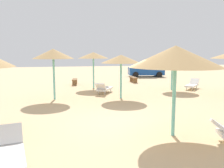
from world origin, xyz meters
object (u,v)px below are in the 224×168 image
Objects in this scene: parasol_5 at (93,55)px; parasol_9 at (121,59)px; lounger_3 at (10,152)px; parked_car at (146,70)px; lounger_5 at (104,88)px; parasol_8 at (53,54)px; lounger_2 at (192,85)px; bench_1 at (133,79)px; bench_0 at (75,81)px; parasol_0 at (175,57)px; parasol_2 at (172,58)px.

parasol_9 is (1.04, -4.38, -0.18)m from parasol_5.
parked_car is (10.86, 19.71, 0.50)m from lounger_3.
parasol_9 reaches higher than parked_car.
parasol_5 reaches higher than lounger_5.
parasol_9 is at bearing -6.19° from parasol_8.
lounger_2 is at bearing 21.00° from parasol_9.
parasol_9 is (3.91, -0.42, -0.30)m from parasol_8.
parked_car reaches higher than lounger_2.
bench_1 is (3.10, 7.22, -2.01)m from parasol_9.
parasol_8 is 1.93× the size of bench_0.
parasol_0 is at bearing -124.41° from lounger_2.
lounger_5 is at bearing 108.88° from parasol_9.
parasol_0 is 19.68m from parked_car.
lounger_3 is 1.00× the size of lounger_5.
parasol_5 is at bearing 72.81° from lounger_3.
parked_car is (-0.15, 9.62, 0.50)m from lounger_2.
lounger_2 is at bearing 55.59° from parasol_0.
parked_car reaches higher than lounger_3.
parasol_5 reaches higher than parked_car.
lounger_5 is at bearing -123.81° from parked_car.
parasol_8 is (-2.87, -3.96, 0.13)m from parasol_5.
lounger_3 is (-3.74, -12.08, -2.20)m from parasol_5.
parasol_9 is 2.88m from lounger_5.
parasol_9 is at bearing 90.46° from parasol_0.
parasol_8 is at bearing -130.77° from parked_car.
bench_1 is at bearing 105.61° from parasol_2.
bench_0 is 5.46m from bench_1.
parasol_5 reaches higher than parasol_2.
parked_car is (6.09, 12.01, -1.53)m from parasol_9.
lounger_2 is at bearing 42.49° from lounger_3.
parasol_0 is 1.07× the size of parasol_5.
parasol_2 reaches higher than parked_car.
parasol_9 is (-0.05, 6.63, -0.24)m from parasol_0.
parasol_2 is 1.48× the size of lounger_2.
lounger_5 is 12.14m from parked_car.
lounger_3 is 0.46× the size of parked_car.
bench_1 is at bearing -121.93° from parked_car.
parasol_8 is 6.96m from bench_0.
lounger_3 is (-9.26, -9.98, -2.06)m from parasol_2.
parasol_8 is 1.53× the size of lounger_3.
lounger_3 reaches higher than lounger_2.
parasol_0 reaches higher than bench_0.
parasol_5 is at bearing 98.84° from lounger_5.
lounger_5 is at bearing -176.21° from lounger_2.
parasol_8 is (-8.39, -1.86, 0.27)m from parasol_2.
lounger_2 is at bearing 10.99° from parasol_8.
parasol_9 is 1.46× the size of lounger_2.
parasol_2 reaches higher than bench_1.
parasol_0 is at bearing 12.41° from lounger_3.
parked_car is at bearing 58.07° from bench_1.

